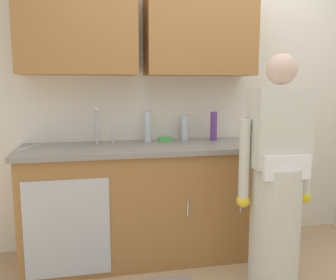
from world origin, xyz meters
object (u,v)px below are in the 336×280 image
(person_at_sink, at_px, (276,194))
(cup_by_sink, at_px, (257,139))
(bottle_soap, at_px, (184,128))
(bottle_water_tall, at_px, (147,127))
(knife_on_counter, at_px, (28,147))
(sink, at_px, (102,148))
(sponge, at_px, (165,139))
(bottle_cleaner_spray, at_px, (214,126))

(person_at_sink, distance_m, cup_by_sink, 0.60)
(person_at_sink, relative_size, bottle_soap, 7.39)
(person_at_sink, height_order, bottle_water_tall, person_at_sink)
(person_at_sink, relative_size, knife_on_counter, 6.75)
(bottle_water_tall, bearing_deg, knife_on_counter, -173.69)
(sink, xyz_separation_m, bottle_water_tall, (0.39, 0.17, 0.14))
(knife_on_counter, bearing_deg, sponge, 119.94)
(bottle_cleaner_spray, height_order, cup_by_sink, bottle_cleaner_spray)
(bottle_water_tall, xyz_separation_m, cup_by_sink, (0.84, -0.36, -0.08))
(sink, height_order, bottle_water_tall, sink)
(cup_by_sink, bearing_deg, sponge, 150.85)
(bottle_cleaner_spray, distance_m, bottle_water_tall, 0.58)
(cup_by_sink, xyz_separation_m, knife_on_counter, (-1.79, 0.25, -0.05))
(sponge, bearing_deg, cup_by_sink, -29.15)
(cup_by_sink, relative_size, knife_on_counter, 0.41)
(sink, height_order, bottle_cleaner_spray, sink)
(bottle_soap, bearing_deg, bottle_water_tall, -173.34)
(knife_on_counter, bearing_deg, sink, 106.77)
(knife_on_counter, bearing_deg, bottle_water_tall, 119.55)
(person_at_sink, distance_m, sponge, 1.10)
(bottle_soap, distance_m, cup_by_sink, 0.64)
(person_at_sink, height_order, sponge, person_at_sink)
(sink, height_order, cup_by_sink, sink)
(sink, xyz_separation_m, sponge, (0.54, 0.19, 0.03))
(bottle_water_tall, bearing_deg, sponge, 9.02)
(bottle_water_tall, relative_size, sponge, 2.37)
(bottle_water_tall, xyz_separation_m, sponge, (0.16, 0.03, -0.12))
(sink, xyz_separation_m, bottle_cleaner_spray, (0.97, 0.14, 0.14))
(person_at_sink, xyz_separation_m, knife_on_counter, (-1.70, 0.76, 0.25))
(person_at_sink, height_order, knife_on_counter, person_at_sink)
(sink, bearing_deg, bottle_soap, 16.07)
(bottle_cleaner_spray, distance_m, bottle_soap, 0.26)
(bottle_cleaner_spray, bearing_deg, person_at_sink, -78.66)
(sink, height_order, sponge, sink)
(bottle_cleaner_spray, xyz_separation_m, knife_on_counter, (-1.53, -0.07, -0.12))
(person_at_sink, distance_m, bottle_soap, 1.05)
(knife_on_counter, height_order, sponge, sponge)
(bottle_soap, distance_m, sponge, 0.20)
(cup_by_sink, bearing_deg, bottle_soap, 142.03)
(bottle_soap, bearing_deg, sink, -163.93)
(sink, relative_size, sponge, 4.55)
(bottle_cleaner_spray, xyz_separation_m, cup_by_sink, (0.26, -0.32, -0.08))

